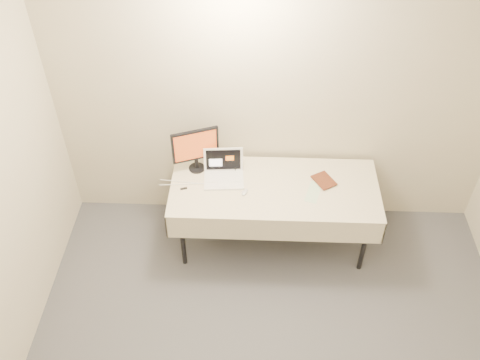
{
  "coord_description": "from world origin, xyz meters",
  "views": [
    {
      "loc": [
        -0.18,
        -1.39,
        4.03
      ],
      "look_at": [
        -0.31,
        1.99,
        0.86
      ],
      "focal_mm": 40.0,
      "sensor_mm": 36.0,
      "label": 1
    }
  ],
  "objects_px": {
    "table": "(274,192)",
    "book": "(318,176)",
    "laptop": "(224,172)",
    "monitor": "(195,147)"
  },
  "relations": [
    {
      "from": "table",
      "to": "laptop",
      "type": "distance_m",
      "value": 0.49
    },
    {
      "from": "table",
      "to": "monitor",
      "type": "relative_size",
      "value": 4.23
    },
    {
      "from": "table",
      "to": "book",
      "type": "height_order",
      "value": "book"
    },
    {
      "from": "table",
      "to": "monitor",
      "type": "xyz_separation_m",
      "value": [
        -0.72,
        0.22,
        0.32
      ]
    },
    {
      "from": "laptop",
      "to": "table",
      "type": "bearing_deg",
      "value": -18.77
    },
    {
      "from": "laptop",
      "to": "monitor",
      "type": "height_order",
      "value": "monitor"
    },
    {
      "from": "monitor",
      "to": "book",
      "type": "bearing_deg",
      "value": -29.24
    },
    {
      "from": "table",
      "to": "book",
      "type": "bearing_deg",
      "value": 7.41
    },
    {
      "from": "book",
      "to": "laptop",
      "type": "bearing_deg",
      "value": 144.56
    },
    {
      "from": "laptop",
      "to": "book",
      "type": "bearing_deg",
      "value": -9.14
    }
  ]
}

